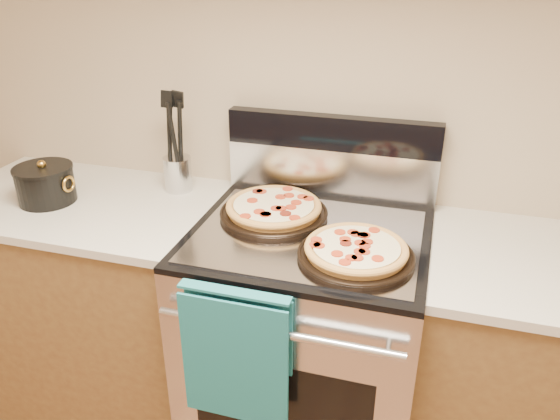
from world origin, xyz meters
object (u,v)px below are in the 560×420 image
(pepperoni_pizza_front, at_px, (356,251))
(range_body, at_px, (307,347))
(saucepan, at_px, (46,186))
(utensil_crock, at_px, (178,174))
(pepperoni_pizza_back, at_px, (274,209))

(pepperoni_pizza_front, bearing_deg, range_body, 142.49)
(saucepan, bearing_deg, range_body, 1.06)
(saucepan, bearing_deg, utensil_crock, 29.34)
(range_body, xyz_separation_m, utensil_crock, (-0.57, 0.21, 0.53))
(range_body, distance_m, utensil_crock, 0.80)
(pepperoni_pizza_front, xyz_separation_m, utensil_crock, (-0.74, 0.34, 0.03))
(pepperoni_pizza_back, bearing_deg, utensil_crock, 161.27)
(range_body, height_order, utensil_crock, utensil_crock)
(utensil_crock, bearing_deg, pepperoni_pizza_back, -18.73)
(pepperoni_pizza_back, relative_size, utensil_crock, 2.76)
(pepperoni_pizza_front, bearing_deg, saucepan, 174.44)
(pepperoni_pizza_back, bearing_deg, saucepan, -173.99)
(range_body, height_order, pepperoni_pizza_back, pepperoni_pizza_back)
(pepperoni_pizza_back, height_order, utensil_crock, utensil_crock)
(range_body, distance_m, saucepan, 1.11)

